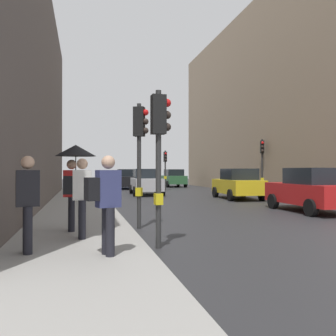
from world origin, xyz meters
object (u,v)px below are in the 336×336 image
traffic_light_near_right (140,142)px  traffic_light_mid_street (262,157)px  traffic_light_near_left (160,139)px  car_blue_van (126,178)px  traffic_light_far_median (165,163)px  pedestrian_with_grey_backpack (106,199)px  car_green_estate (173,178)px  car_silver_hatchback (146,182)px  pedestrian_with_black_backpack (80,193)px  car_yellow_taxi (238,184)px  pedestrian_with_umbrella (74,163)px  car_red_sedan (311,190)px  pedestrian_in_dark_coat (28,200)px  car_dark_suv (127,179)px

traffic_light_near_right → traffic_light_mid_street: bearing=48.3°
traffic_light_near_right → traffic_light_near_left: bearing=-89.9°
traffic_light_mid_street → car_blue_van: size_ratio=0.89×
traffic_light_far_median → pedestrian_with_grey_backpack: 23.40m
traffic_light_far_median → car_green_estate: traffic_light_far_median is taller
traffic_light_mid_street → car_silver_hatchback: size_ratio=0.87×
traffic_light_far_median → traffic_light_mid_street: traffic_light_mid_street is taller
traffic_light_far_median → pedestrian_with_grey_backpack: bearing=-105.9°
pedestrian_with_black_backpack → pedestrian_with_grey_backpack: bearing=-75.4°
car_blue_van → pedestrian_with_black_backpack: (-4.58, -29.63, 0.29)m
car_yellow_taxi → pedestrian_with_umbrella: bearing=-132.3°
car_yellow_taxi → car_blue_van: same height
traffic_light_near_right → car_blue_van: 27.87m
car_red_sedan → pedestrian_with_grey_backpack: size_ratio=2.40×
car_silver_hatchback → car_blue_van: (0.29, 13.93, 0.00)m
traffic_light_near_left → pedestrian_with_grey_backpack: bearing=-138.5°
traffic_light_near_right → pedestrian_in_dark_coat: (-2.57, -3.17, -1.34)m
car_yellow_taxi → car_green_estate: 15.55m
car_yellow_taxi → car_green_estate: same height
car_dark_suv → car_red_sedan: bearing=-75.6°
traffic_light_mid_street → pedestrian_in_dark_coat: size_ratio=2.11×
car_dark_suv → pedestrian_with_black_backpack: (-3.97, -23.80, 0.29)m
traffic_light_far_median → car_silver_hatchback: size_ratio=0.77×
car_silver_hatchback → car_red_sedan: same height
traffic_light_mid_street → traffic_light_far_median: bearing=122.7°
traffic_light_near_right → traffic_light_far_median: (5.19, 18.80, -0.18)m
car_red_sedan → traffic_light_near_right: bearing=-162.1°
car_silver_hatchback → pedestrian_with_grey_backpack: 17.84m
car_green_estate → pedestrian_with_black_backpack: size_ratio=2.37×
pedestrian_with_grey_backpack → pedestrian_in_dark_coat: 1.46m
car_red_sedan → pedestrian_with_grey_backpack: bearing=-144.6°
car_red_sedan → pedestrian_with_umbrella: size_ratio=1.98×
car_silver_hatchback → pedestrian_in_dark_coat: (-5.22, -16.90, 0.25)m
pedestrian_with_umbrella → car_silver_hatchback: bearing=73.1°
traffic_light_mid_street → car_dark_suv: size_ratio=0.87×
traffic_light_near_right → traffic_light_far_median: bearing=74.6°
car_dark_suv → car_silver_hatchback: same height
traffic_light_near_right → car_dark_suv: (2.32, 21.83, -1.59)m
car_green_estate → pedestrian_with_grey_backpack: pedestrian_with_grey_backpack is taller
car_dark_suv → car_green_estate: size_ratio=1.02×
car_green_estate → pedestrian_with_grey_backpack: bearing=-106.9°
pedestrian_in_dark_coat → traffic_light_mid_street: bearing=48.9°
traffic_light_near_left → pedestrian_with_umbrella: bearing=136.7°
traffic_light_far_median → traffic_light_near_left: bearing=-103.6°
traffic_light_far_median → car_blue_van: size_ratio=0.79×
car_green_estate → pedestrian_with_grey_backpack: size_ratio=2.37×
traffic_light_mid_street → car_blue_van: (-7.09, 16.40, -1.70)m
car_dark_suv → pedestrian_in_dark_coat: bearing=-101.1°
traffic_light_mid_street → car_yellow_taxi: traffic_light_mid_street is taller
pedestrian_with_umbrella → pedestrian_with_black_backpack: pedestrian_with_umbrella is taller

